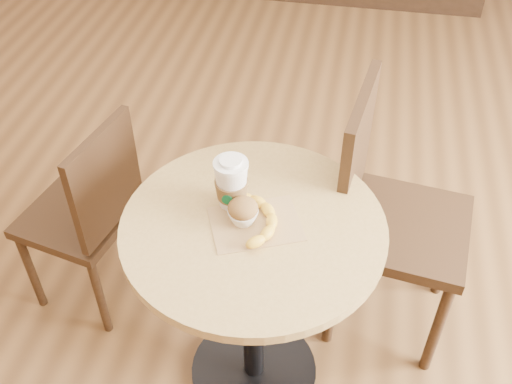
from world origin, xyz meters
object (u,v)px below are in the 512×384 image
cafe_table (253,273)px  banana (254,220)px  chair_left (89,211)px  muffin (243,211)px  chair_right (385,212)px  coffee_cup (231,185)px

cafe_table → banana: (0.00, -0.00, 0.23)m
chair_left → muffin: bearing=80.5°
chair_right → coffee_cup: (-0.45, -0.28, 0.29)m
chair_left → muffin: 0.74m
chair_left → chair_right: size_ratio=0.84×
chair_right → muffin: chair_right is taller
chair_right → coffee_cup: size_ratio=6.04×
chair_left → coffee_cup: size_ratio=5.10×
cafe_table → muffin: (-0.03, 0.00, 0.25)m
cafe_table → banana: banana is taller
coffee_cup → muffin: coffee_cup is taller
chair_left → muffin: muffin is taller
banana → chair_right: bearing=25.8°
coffee_cup → muffin: size_ratio=1.90×
muffin → banana: bearing=-7.8°
chair_left → banana: 0.76m
banana → muffin: bearing=154.7°
cafe_table → chair_right: chair_right is taller
chair_right → muffin: bearing=138.6°
cafe_table → coffee_cup: (-0.07, 0.07, 0.28)m
coffee_cup → banana: (0.08, -0.07, -0.05)m
cafe_table → muffin: size_ratio=8.92×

